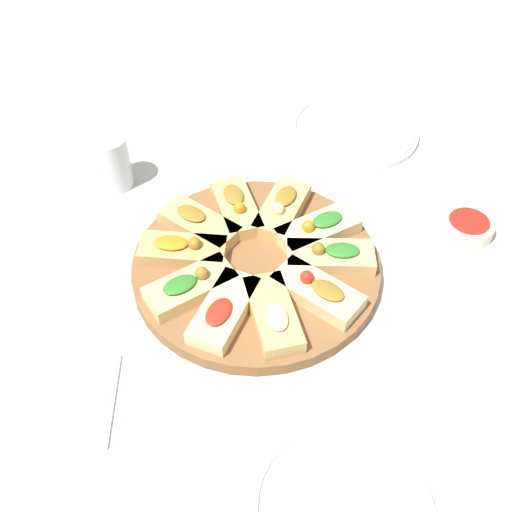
{
  "coord_description": "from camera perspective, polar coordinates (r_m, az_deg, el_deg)",
  "views": [
    {
      "loc": [
        0.58,
        -0.12,
        0.67
      ],
      "look_at": [
        0.0,
        0.0,
        0.03
      ],
      "focal_mm": 42.0,
      "sensor_mm": 36.0,
      "label": 1
    }
  ],
  "objects": [
    {
      "name": "focaccia_slice_6",
      "position": [
        0.8,
        1.89,
        -5.5
      ],
      "size": [
        0.13,
        0.06,
        0.03
      ],
      "color": "tan",
      "rests_on": "serving_board"
    },
    {
      "name": "water_glass",
      "position": [
        1.04,
        -13.55,
        8.71
      ],
      "size": [
        0.06,
        0.06,
        0.09
      ],
      "primitive_type": "cylinder",
      "color": "silver",
      "rests_on": "ground_plane"
    },
    {
      "name": "focaccia_slice_4",
      "position": [
        0.83,
        -6.26,
        -2.89
      ],
      "size": [
        0.1,
        0.14,
        0.04
      ],
      "color": "#DBB775",
      "rests_on": "serving_board"
    },
    {
      "name": "serving_board",
      "position": [
        0.89,
        0.0,
        -0.97
      ],
      "size": [
        0.37,
        0.37,
        0.02
      ],
      "primitive_type": "cylinder",
      "color": "brown",
      "rests_on": "ground_plane"
    },
    {
      "name": "plate_right",
      "position": [
        0.71,
        8.12,
        -22.77
      ],
      "size": [
        0.2,
        0.2,
        0.02
      ],
      "color": "white",
      "rests_on": "ground_plane"
    },
    {
      "name": "focaccia_slice_9",
      "position": [
        0.91,
        5.93,
        2.55
      ],
      "size": [
        0.09,
        0.14,
        0.04
      ],
      "color": "#E5C689",
      "rests_on": "serving_board"
    },
    {
      "name": "focaccia_slice_0",
      "position": [
        0.94,
        2.5,
        4.54
      ],
      "size": [
        0.14,
        0.12,
        0.04
      ],
      "color": "tan",
      "rests_on": "serving_board"
    },
    {
      "name": "napkin_stack",
      "position": [
        0.8,
        -17.3,
        -12.99
      ],
      "size": [
        0.15,
        0.13,
        0.01
      ],
      "primitive_type": "cube",
      "rotation": [
        0.0,
        0.0,
        -0.18
      ],
      "color": "white",
      "rests_on": "ground_plane"
    },
    {
      "name": "focaccia_slice_8",
      "position": [
        0.87,
        7.13,
        -0.03
      ],
      "size": [
        0.08,
        0.14,
        0.04
      ],
      "color": "#DBB775",
      "rests_on": "serving_board"
    },
    {
      "name": "plate_left",
      "position": [
        1.17,
        9.27,
        11.87
      ],
      "size": [
        0.24,
        0.24,
        0.02
      ],
      "color": "white",
      "rests_on": "ground_plane"
    },
    {
      "name": "focaccia_slice_1",
      "position": [
        0.94,
        -1.9,
        4.69
      ],
      "size": [
        0.13,
        0.06,
        0.04
      ],
      "color": "tan",
      "rests_on": "serving_board"
    },
    {
      "name": "focaccia_slice_2",
      "position": [
        0.92,
        -5.44,
        3.05
      ],
      "size": [
        0.13,
        0.12,
        0.03
      ],
      "color": "tan",
      "rests_on": "serving_board"
    },
    {
      "name": "focaccia_slice_7",
      "position": [
        0.83,
        5.87,
        -3.35
      ],
      "size": [
        0.13,
        0.12,
        0.04
      ],
      "color": "#E5C689",
      "rests_on": "serving_board"
    },
    {
      "name": "focaccia_slice_5",
      "position": [
        0.81,
        -3.08,
        -5.17
      ],
      "size": [
        0.13,
        0.12,
        0.03
      ],
      "color": "#E5C689",
      "rests_on": "serving_board"
    },
    {
      "name": "ground_plane",
      "position": [
        0.89,
        0.0,
        -1.43
      ],
      "size": [
        3.0,
        3.0,
        0.0
      ],
      "primitive_type": "plane",
      "color": "beige"
    },
    {
      "name": "dipping_bowl",
      "position": [
        1.0,
        19.52,
        2.69
      ],
      "size": [
        0.08,
        0.08,
        0.03
      ],
      "color": "silver",
      "rests_on": "ground_plane"
    },
    {
      "name": "focaccia_slice_3",
      "position": [
        0.88,
        -7.02,
        0.58
      ],
      "size": [
        0.09,
        0.14,
        0.04
      ],
      "color": "tan",
      "rests_on": "serving_board"
    }
  ]
}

